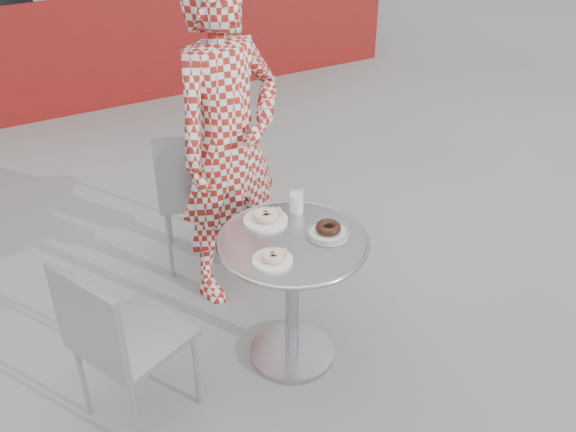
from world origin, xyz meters
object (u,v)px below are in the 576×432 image
plate_far (266,217)px  plate_checker (328,231)px  plate_near (273,257)px  chair_left (137,369)px  milk_cup (296,202)px  chair_far (199,219)px  seated_person (229,145)px  bistro_table (292,270)px

plate_far → plate_checker: (0.19, -0.23, -0.01)m
plate_near → chair_left: bearing=169.3°
plate_checker → milk_cup: bearing=97.1°
plate_checker → chair_far: bearing=102.9°
chair_left → plate_far: 0.87m
seated_person → plate_checker: (0.16, -0.70, -0.16)m
chair_far → plate_far: bearing=111.7°
plate_near → plate_far: bearing=68.0°
plate_near → plate_checker: size_ratio=0.85×
chair_far → plate_far: (0.04, -0.80, 0.44)m
bistro_table → plate_far: 0.27m
plate_far → milk_cup: milk_cup is taller
bistro_table → plate_checker: plate_checker is taller
plate_checker → milk_cup: milk_cup is taller
bistro_table → chair_far: 1.02m
chair_far → plate_checker: chair_far is taller
seated_person → plate_checker: size_ratio=8.61×
bistro_table → chair_far: size_ratio=0.78×
plate_far → plate_checker: size_ratio=1.02×
plate_near → plate_checker: (0.31, 0.06, -0.00)m
chair_left → milk_cup: chair_left is taller
bistro_table → chair_left: (-0.76, 0.02, -0.26)m
bistro_table → milk_cup: bearing=56.5°
chair_far → milk_cup: bearing=123.3°
chair_left → plate_checker: size_ratio=4.19×
seated_person → plate_far: (-0.03, -0.47, -0.15)m
chair_left → milk_cup: bearing=-102.3°
bistro_table → plate_far: plate_far is taller
milk_cup → chair_far: bearing=104.5°
chair_left → chair_far: bearing=-59.1°
plate_near → milk_cup: milk_cup is taller
chair_left → plate_near: size_ratio=4.91×
chair_left → plate_near: (0.61, -0.12, 0.45)m
plate_far → plate_near: bearing=-112.0°
seated_person → milk_cup: seated_person is taller
bistro_table → seated_person: size_ratio=0.40×
plate_near → milk_cup: (0.28, 0.30, 0.03)m
seated_person → milk_cup: size_ratio=15.59×
milk_cup → seated_person: bearing=105.5°
bistro_table → plate_near: 0.26m
bistro_table → seated_person: (0.00, 0.67, 0.34)m
bistro_table → plate_far: (-0.03, 0.19, 0.19)m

